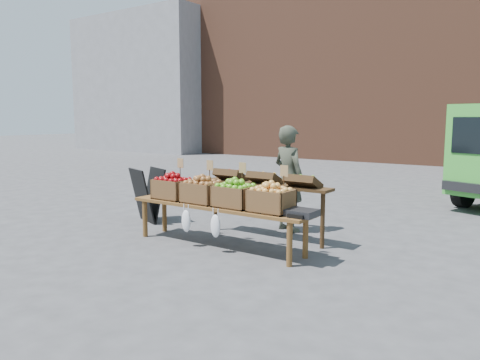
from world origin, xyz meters
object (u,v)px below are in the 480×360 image
Objects in this scene: vendor at (289,179)px; weighing_scale at (302,213)px; crate_red_apples at (235,196)px; crate_golden_apples at (173,189)px; chalkboard_sign at (148,195)px; back_table at (265,203)px; crate_russet_pears at (202,193)px; display_bench at (218,226)px; crate_green_apples at (271,201)px.

weighing_scale is at bearing 143.70° from vendor.
vendor reaches higher than crate_red_apples.
crate_red_apples is (1.10, 0.00, 0.00)m from crate_golden_apples.
chalkboard_sign is at bearing 153.89° from crate_golden_apples.
back_table is 1.33m from crate_golden_apples.
crate_golden_apples is at bearing 180.00° from crate_russet_pears.
crate_golden_apples is at bearing 180.00° from display_bench.
vendor is 2.39m from chalkboard_sign.
crate_golden_apples and crate_green_apples have the same top height.
crate_red_apples is at bearing 0.00° from display_bench.
crate_russet_pears is 1.00× the size of crate_red_apples.
crate_russet_pears is at bearing 0.00° from crate_golden_apples.
weighing_scale is (1.52, 0.00, -0.10)m from crate_russet_pears.
back_table is at bearing 26.33° from chalkboard_sign.
crate_red_apples is 0.98m from weighing_scale.
back_table reaches higher than crate_golden_apples.
display_bench is at bearing 0.00° from crate_russet_pears.
weighing_scale is at bearing 0.00° from crate_red_apples.
chalkboard_sign is 2.19m from back_table.
chalkboard_sign is 1.81× the size of crate_russet_pears.
crate_red_apples reaches higher than display_bench.
crate_russet_pears reaches higher than weighing_scale.
crate_golden_apples is at bearing -4.82° from chalkboard_sign.
vendor reaches higher than weighing_scale.
vendor reaches higher than display_bench.
crate_green_apples is 0.44m from weighing_scale.
crate_red_apples is 1.47× the size of weighing_scale.
back_table is at bearing 143.42° from weighing_scale.
weighing_scale is (2.08, 0.00, -0.10)m from crate_golden_apples.
crate_red_apples is (2.18, -0.53, 0.26)m from chalkboard_sign.
vendor is at bearing 41.31° from chalkboard_sign.
crate_russet_pears is at bearing -127.61° from back_table.
chalkboard_sign is 1.98m from display_bench.
crate_green_apples reaches higher than weighing_scale.
crate_russet_pears reaches higher than display_bench.
back_table is 0.93m from crate_russet_pears.
crate_golden_apples is at bearing 180.00° from crate_red_apples.
crate_russet_pears is 1.47× the size of weighing_scale.
vendor is 1.43m from crate_green_apples.
vendor is at bearing 86.50° from back_table.
vendor is 0.60× the size of display_bench.
chalkboard_sign reaches higher than crate_golden_apples.
vendor reaches higher than back_table.
crate_golden_apples and crate_red_apples have the same top height.
back_table is 4.20× the size of crate_red_apples.
display_bench is 5.40× the size of crate_red_apples.
crate_red_apples is at bearing 0.00° from crate_golden_apples.
back_table is at bearing 105.29° from vendor.
display_bench is at bearing 95.43° from vendor.
chalkboard_sign is 0.43× the size of back_table.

